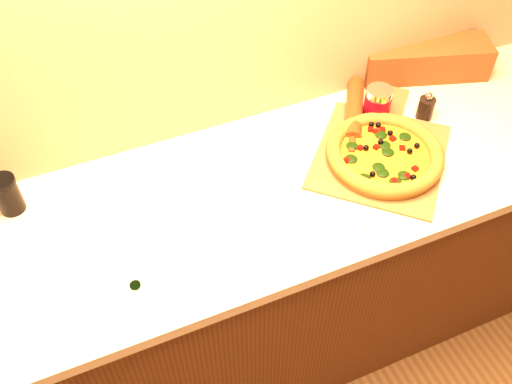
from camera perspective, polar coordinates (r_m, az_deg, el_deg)
name	(u,v)px	position (r m, az deg, el deg)	size (l,w,h in m)	color
cabinet	(244,284)	(2.06, -1.16, -9.14)	(2.80, 0.65, 0.86)	#47270F
countertop	(242,201)	(1.70, -1.39, -0.88)	(2.84, 0.68, 0.04)	beige
pizza_peel	(381,153)	(1.85, 12.37, 3.85)	(0.57, 0.58, 0.01)	brown
pizza	(385,154)	(1.81, 12.73, 3.72)	(0.36, 0.36, 0.05)	#A87E2A
bottle_cap	(135,285)	(1.53, -11.99, -9.10)	(0.03, 0.03, 0.01)	black
pepper_grinder	(426,108)	(2.00, 16.62, 8.08)	(0.05, 0.05, 0.10)	black
rolling_pin	(354,110)	(1.96, 9.81, 8.13)	(0.25, 0.38, 0.06)	#603110
coffee_canister	(377,104)	(1.94, 12.05, 8.63)	(0.09, 0.09, 0.12)	silver
bread_bag	(425,59)	(2.19, 16.54, 12.60)	(0.45, 0.15, 0.12)	brown
dark_jar	(7,194)	(1.76, -23.61, -0.23)	(0.08, 0.08, 0.12)	black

